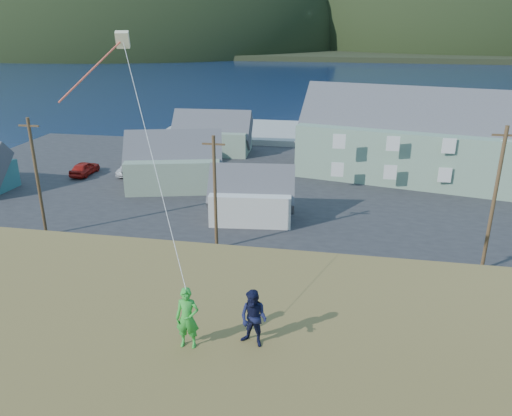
{
  "coord_description": "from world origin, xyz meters",
  "views": [
    {
      "loc": [
        6.78,
        -30.55,
        15.93
      ],
      "look_at": [
        3.41,
        -12.18,
        8.8
      ],
      "focal_mm": 35.0,
      "sensor_mm": 36.0,
      "label": 1
    }
  ],
  "objects_px": {
    "shed_white": "(252,195)",
    "kite_flyer_navy": "(254,318)",
    "lodge": "(461,141)",
    "shed_palegreen_far": "(212,134)",
    "wharf": "(257,132)",
    "shed_palegreen_near": "(174,163)",
    "kite_flyer_green": "(187,318)"
  },
  "relations": [
    {
      "from": "shed_palegreen_far",
      "to": "kite_flyer_green",
      "type": "xyz_separation_m",
      "value": [
        12.38,
        -47.8,
        5.62
      ]
    },
    {
      "from": "shed_palegreen_far",
      "to": "kite_flyer_green",
      "type": "height_order",
      "value": "kite_flyer_green"
    },
    {
      "from": "lodge",
      "to": "kite_flyer_green",
      "type": "relative_size",
      "value": 18.3
    },
    {
      "from": "shed_white",
      "to": "shed_palegreen_near",
      "type": "bearing_deg",
      "value": 136.81
    },
    {
      "from": "lodge",
      "to": "shed_white",
      "type": "relative_size",
      "value": 4.46
    },
    {
      "from": "shed_palegreen_near",
      "to": "kite_flyer_green",
      "type": "xyz_separation_m",
      "value": [
        12.51,
        -33.96,
        5.52
      ]
    },
    {
      "from": "kite_flyer_navy",
      "to": "shed_palegreen_far",
      "type": "bearing_deg",
      "value": 125.01
    },
    {
      "from": "shed_palegreen_near",
      "to": "wharf",
      "type": "bearing_deg",
      "value": 67.25
    },
    {
      "from": "shed_palegreen_near",
      "to": "kite_flyer_navy",
      "type": "height_order",
      "value": "kite_flyer_navy"
    },
    {
      "from": "wharf",
      "to": "lodge",
      "type": "height_order",
      "value": "lodge"
    },
    {
      "from": "wharf",
      "to": "kite_flyer_green",
      "type": "relative_size",
      "value": 14.18
    },
    {
      "from": "lodge",
      "to": "kite_flyer_navy",
      "type": "distance_m",
      "value": 42.65
    },
    {
      "from": "shed_white",
      "to": "shed_palegreen_far",
      "type": "height_order",
      "value": "shed_palegreen_far"
    },
    {
      "from": "shed_palegreen_near",
      "to": "kite_flyer_navy",
      "type": "bearing_deg",
      "value": -81.21
    },
    {
      "from": "shed_palegreen_near",
      "to": "kite_flyer_navy",
      "type": "distance_m",
      "value": 36.89
    },
    {
      "from": "shed_palegreen_near",
      "to": "shed_palegreen_far",
      "type": "distance_m",
      "value": 13.85
    },
    {
      "from": "wharf",
      "to": "kite_flyer_green",
      "type": "height_order",
      "value": "kite_flyer_green"
    },
    {
      "from": "wharf",
      "to": "shed_white",
      "type": "xyz_separation_m",
      "value": [
        5.38,
        -32.21,
        1.73
      ]
    },
    {
      "from": "shed_palegreen_far",
      "to": "kite_flyer_navy",
      "type": "relative_size",
      "value": 5.77
    },
    {
      "from": "shed_palegreen_far",
      "to": "kite_flyer_green",
      "type": "distance_m",
      "value": 49.7
    },
    {
      "from": "lodge",
      "to": "kite_flyer_green",
      "type": "height_order",
      "value": "lodge"
    },
    {
      "from": "shed_white",
      "to": "lodge",
      "type": "bearing_deg",
      "value": 30.08
    },
    {
      "from": "wharf",
      "to": "shed_palegreen_near",
      "type": "bearing_deg",
      "value": -98.45
    },
    {
      "from": "shed_white",
      "to": "kite_flyer_green",
      "type": "bearing_deg",
      "value": -88.82
    },
    {
      "from": "lodge",
      "to": "kite_flyer_navy",
      "type": "xyz_separation_m",
      "value": [
        -13.59,
        -40.26,
        3.67
      ]
    },
    {
      "from": "lodge",
      "to": "kite_flyer_navy",
      "type": "relative_size",
      "value": 19.49
    },
    {
      "from": "lodge",
      "to": "shed_palegreen_far",
      "type": "relative_size",
      "value": 3.38
    },
    {
      "from": "shed_palegreen_near",
      "to": "lodge",
      "type": "bearing_deg",
      "value": -0.8
    },
    {
      "from": "shed_white",
      "to": "kite_flyer_navy",
      "type": "height_order",
      "value": "kite_flyer_navy"
    },
    {
      "from": "kite_flyer_green",
      "to": "kite_flyer_navy",
      "type": "bearing_deg",
      "value": 9.84
    },
    {
      "from": "wharf",
      "to": "shed_palegreen_far",
      "type": "xyz_separation_m",
      "value": [
        -3.62,
        -11.42,
        2.05
      ]
    },
    {
      "from": "wharf",
      "to": "kite_flyer_navy",
      "type": "bearing_deg",
      "value": -79.82
    }
  ]
}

